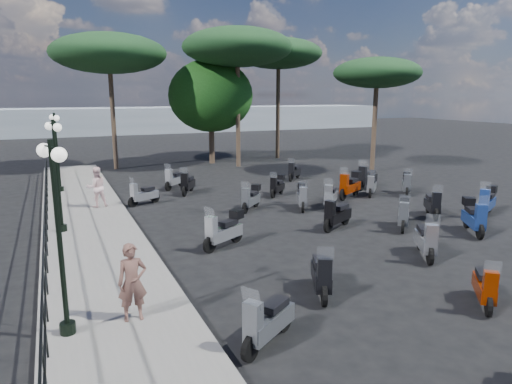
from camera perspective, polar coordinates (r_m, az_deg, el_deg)
name	(u,v)px	position (r m, az deg, el deg)	size (l,w,h in m)	color
ground	(306,234)	(15.27, 6.23, -5.24)	(120.00, 120.00, 0.00)	black
sidewalk	(91,231)	(16.20, -19.95, -4.62)	(3.00, 30.00, 0.15)	slate
railing	(46,213)	(15.77, -24.81, -2.36)	(0.04, 26.04, 1.10)	black
lamp_post_0	(58,227)	(8.85, -23.48, -4.03)	(0.48, 1.04, 3.63)	black
lamp_post_1	(57,169)	(15.85, -23.62, 2.68)	(0.48, 1.04, 3.62)	black
lamp_post_2	(57,147)	(22.71, -23.63, 5.17)	(0.43, 1.04, 3.59)	black
woman	(132,282)	(9.40, -15.20, -10.82)	(0.57, 0.38, 1.56)	brown
pedestrian_far	(97,187)	(19.09, -19.30, 0.59)	(0.78, 0.61, 1.60)	beige
scooter_0	(267,322)	(8.62, 1.42, -15.99)	(1.47, 1.05, 1.35)	black
scooter_1	(224,231)	(13.79, -4.03, -4.85)	(1.57, 1.02, 1.37)	black
scooter_2	(143,195)	(19.60, -13.92, -0.35)	(1.45, 0.82, 1.23)	black
scooter_3	(188,184)	(21.38, -8.55, 0.99)	(1.00, 1.50, 1.35)	black
scooter_5	(485,288)	(11.27, 26.70, -10.62)	(1.06, 1.23, 1.22)	black
scooter_6	(321,276)	(10.70, 8.18, -10.30)	(0.91, 1.59, 1.36)	black
scooter_7	(251,199)	(18.17, -0.64, -0.82)	(1.23, 1.20, 1.25)	black
scooter_8	(174,180)	(22.66, -10.16, 1.54)	(1.28, 1.22, 1.32)	black
scooter_10	(426,241)	(13.78, 20.48, -5.74)	(1.06, 1.57, 1.42)	black
scooter_11	(337,215)	(15.88, 10.07, -2.88)	(1.58, 0.96, 1.37)	black
scooter_12	(330,197)	(18.74, 9.29, -0.62)	(1.22, 1.28, 1.33)	black
scooter_13	(302,197)	(18.44, 5.78, -0.67)	(0.90, 1.48, 1.28)	black
scooter_14	(277,186)	(20.78, 2.69, 0.73)	(1.18, 1.12, 1.18)	black
scooter_16	(474,218)	(16.75, 25.58, -2.90)	(1.10, 1.61, 1.43)	black
scooter_17	(433,205)	(18.38, 21.20, -1.52)	(1.01, 1.48, 1.34)	black
scooter_18	(404,214)	(16.46, 17.97, -2.69)	(1.24, 1.33, 1.32)	black
scooter_19	(372,186)	(21.46, 14.25, 0.69)	(1.15, 1.18, 1.24)	black
scooter_20	(294,172)	(24.79, 4.80, 2.53)	(1.24, 1.13, 1.26)	black
scooter_23	(487,202)	(19.49, 26.93, -1.09)	(1.62, 1.02, 1.41)	black
scooter_24	(407,184)	(22.12, 18.32, 0.95)	(1.19, 1.36, 1.31)	black
scooter_25	(350,186)	(20.77, 11.67, 0.79)	(1.68, 1.10, 1.47)	black
scooter_26	(367,178)	(23.01, 13.71, 1.69)	(1.70, 1.05, 1.49)	black
broadleaf_tree	(211,96)	(30.67, -5.67, 11.88)	(5.55, 5.55, 6.82)	#38281E
pine_0	(237,47)	(29.34, -2.34, 17.61)	(6.81, 6.81, 8.58)	#38281E
pine_1	(278,54)	(33.32, 2.83, 16.87)	(6.11, 6.11, 8.43)	#38281E
pine_2	(109,54)	(29.48, -17.90, 16.13)	(6.77, 6.77, 8.11)	#38281E
pine_3	(377,73)	(27.86, 14.90, 14.15)	(5.02, 5.02, 6.64)	#38281E
distant_hills	(117,120)	(58.10, -16.95, 8.55)	(70.00, 8.00, 3.00)	gray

